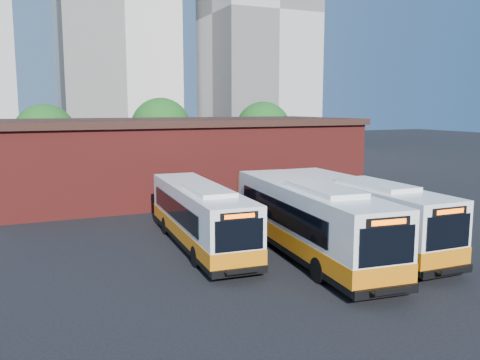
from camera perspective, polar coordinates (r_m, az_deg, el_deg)
name	(u,v)px	position (r m, az deg, el deg)	size (l,w,h in m)	color
ground	(307,260)	(25.22, 7.51, -8.90)	(220.00, 220.00, 0.00)	black
bus_midwest	(200,218)	(27.11, -4.50, -4.26)	(3.30, 12.62, 3.40)	white
bus_mideast	(308,222)	(25.50, 7.70, -4.74)	(4.12, 13.98, 3.76)	white
bus_east	(356,215)	(27.97, 12.95, -3.83)	(3.01, 13.46, 3.65)	white
transit_worker	(415,258)	(23.69, 19.01, -8.24)	(0.63, 0.41, 1.73)	black
depot_building	(182,157)	(42.65, -6.51, 2.62)	(28.60, 12.60, 6.40)	maroon
tree_west	(45,135)	(52.66, -21.03, 4.70)	(6.00, 6.00, 7.65)	#382314
tree_mid	(161,128)	(56.50, -8.87, 5.80)	(6.56, 6.56, 8.36)	#382314
tree_east	(263,129)	(57.61, 2.61, 5.69)	(6.24, 6.24, 7.96)	#382314
tower_right	(257,15)	(99.71, 1.93, 18.03)	(18.00, 18.00, 49.20)	#BCB6AD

